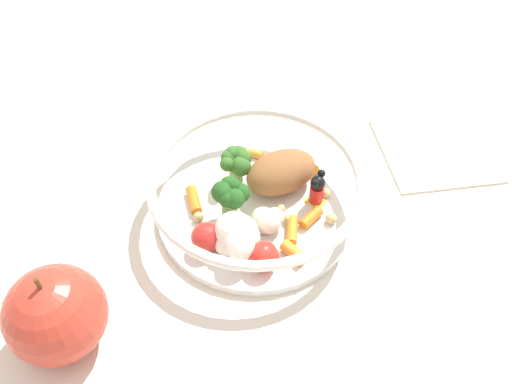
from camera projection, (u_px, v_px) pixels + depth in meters
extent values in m
plane|color=silver|center=(263.00, 203.00, 0.55)|extent=(2.40, 2.40, 0.00)
cylinder|color=white|center=(256.00, 208.00, 0.54)|extent=(0.21, 0.21, 0.01)
torus|color=white|center=(256.00, 178.00, 0.51)|extent=(0.22, 0.22, 0.01)
ellipsoid|color=#935B33|center=(281.00, 172.00, 0.54)|extent=(0.08, 0.09, 0.04)
cylinder|color=#8EB766|center=(230.00, 208.00, 0.52)|extent=(0.02, 0.02, 0.02)
sphere|color=#23561E|center=(227.00, 199.00, 0.49)|extent=(0.02, 0.02, 0.02)
sphere|color=#23561E|center=(234.00, 199.00, 0.49)|extent=(0.02, 0.02, 0.02)
sphere|color=#23561E|center=(240.00, 193.00, 0.50)|extent=(0.02, 0.02, 0.02)
sphere|color=#23561E|center=(233.00, 186.00, 0.50)|extent=(0.02, 0.02, 0.02)
sphere|color=#23561E|center=(229.00, 185.00, 0.50)|extent=(0.02, 0.02, 0.02)
sphere|color=#23561E|center=(225.00, 190.00, 0.50)|extent=(0.02, 0.02, 0.02)
sphere|color=#23561E|center=(222.00, 192.00, 0.50)|extent=(0.02, 0.02, 0.02)
sphere|color=#23561E|center=(224.00, 193.00, 0.49)|extent=(0.02, 0.02, 0.02)
cylinder|color=#8EB766|center=(236.00, 175.00, 0.55)|extent=(0.01, 0.01, 0.02)
sphere|color=#386B28|center=(235.00, 166.00, 0.53)|extent=(0.01, 0.01, 0.01)
sphere|color=#386B28|center=(241.00, 166.00, 0.53)|extent=(0.02, 0.02, 0.02)
sphere|color=#386B28|center=(244.00, 158.00, 0.53)|extent=(0.02, 0.02, 0.02)
sphere|color=#386B28|center=(238.00, 155.00, 0.54)|extent=(0.02, 0.02, 0.02)
sphere|color=#386B28|center=(233.00, 154.00, 0.54)|extent=(0.02, 0.02, 0.02)
sphere|color=#386B28|center=(229.00, 158.00, 0.54)|extent=(0.02, 0.02, 0.02)
sphere|color=#386B28|center=(227.00, 164.00, 0.53)|extent=(0.02, 0.02, 0.02)
sphere|color=silver|center=(269.00, 222.00, 0.50)|extent=(0.02, 0.02, 0.02)
sphere|color=silver|center=(275.00, 217.00, 0.51)|extent=(0.02, 0.02, 0.02)
sphere|color=silver|center=(268.00, 220.00, 0.51)|extent=(0.03, 0.03, 0.03)
sphere|color=silver|center=(262.00, 221.00, 0.51)|extent=(0.03, 0.03, 0.03)
sphere|color=white|center=(240.00, 245.00, 0.47)|extent=(0.03, 0.03, 0.03)
sphere|color=white|center=(241.00, 238.00, 0.49)|extent=(0.04, 0.04, 0.04)
sphere|color=white|center=(240.00, 233.00, 0.49)|extent=(0.04, 0.04, 0.04)
sphere|color=white|center=(234.00, 230.00, 0.49)|extent=(0.04, 0.04, 0.04)
sphere|color=white|center=(227.00, 244.00, 0.49)|extent=(0.02, 0.02, 0.02)
cube|color=yellow|center=(315.00, 201.00, 0.54)|extent=(0.02, 0.02, 0.00)
cylinder|color=red|center=(316.00, 194.00, 0.53)|extent=(0.02, 0.02, 0.02)
sphere|color=black|center=(318.00, 183.00, 0.52)|extent=(0.02, 0.02, 0.02)
sphere|color=black|center=(322.00, 175.00, 0.52)|extent=(0.01, 0.01, 0.01)
sphere|color=black|center=(315.00, 183.00, 0.51)|extent=(0.01, 0.01, 0.01)
cylinder|color=orange|center=(311.00, 218.00, 0.52)|extent=(0.03, 0.03, 0.01)
cylinder|color=orange|center=(294.00, 252.00, 0.49)|extent=(0.03, 0.03, 0.01)
cylinder|color=orange|center=(309.00, 173.00, 0.56)|extent=(0.02, 0.02, 0.01)
cylinder|color=orange|center=(250.00, 153.00, 0.58)|extent=(0.02, 0.03, 0.01)
cylinder|color=orange|center=(194.00, 200.00, 0.53)|extent=(0.03, 0.02, 0.01)
cylinder|color=orange|center=(292.00, 230.00, 0.51)|extent=(0.03, 0.01, 0.01)
sphere|color=red|center=(206.00, 237.00, 0.49)|extent=(0.03, 0.03, 0.03)
sphere|color=red|center=(264.00, 256.00, 0.48)|extent=(0.03, 0.03, 0.03)
sphere|color=#D1B775|center=(331.00, 218.00, 0.52)|extent=(0.01, 0.01, 0.01)
sphere|color=tan|center=(199.00, 217.00, 0.52)|extent=(0.01, 0.01, 0.01)
sphere|color=#D1B775|center=(326.00, 190.00, 0.54)|extent=(0.01, 0.01, 0.01)
sphere|color=#D1B775|center=(289.00, 219.00, 0.52)|extent=(0.01, 0.01, 0.01)
sphere|color=#D1B775|center=(269.00, 162.00, 0.57)|extent=(0.01, 0.01, 0.01)
sphere|color=#D1B775|center=(281.00, 209.00, 0.53)|extent=(0.01, 0.01, 0.01)
sphere|color=#BC3828|center=(56.00, 314.00, 0.42)|extent=(0.08, 0.08, 0.08)
cylinder|color=brown|center=(38.00, 283.00, 0.38)|extent=(0.00, 0.00, 0.01)
cube|color=silver|center=(435.00, 149.00, 0.60)|extent=(0.14, 0.14, 0.01)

